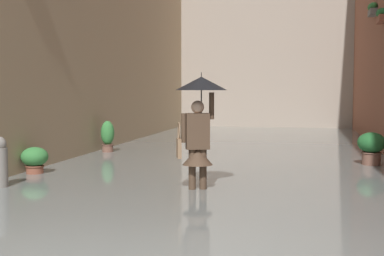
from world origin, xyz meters
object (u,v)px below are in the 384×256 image
at_px(potted_plant_near_left, 372,148).
at_px(potted_plant_mid_right, 108,137).
at_px(potted_plant_far_right, 35,160).
at_px(person_wading, 199,116).

height_order(potted_plant_near_left, potted_plant_mid_right, potted_plant_mid_right).
bearing_deg(potted_plant_far_right, potted_plant_near_left, -158.31).
height_order(potted_plant_far_right, potted_plant_near_left, potted_plant_near_left).
xyz_separation_m(potted_plant_near_left, potted_plant_mid_right, (6.52, -1.09, 0.01)).
bearing_deg(potted_plant_far_right, potted_plant_mid_right, -91.42).
xyz_separation_m(person_wading, potted_plant_mid_right, (3.39, -4.69, -0.82)).
relative_size(person_wading, potted_plant_far_right, 3.21).
distance_m(person_wading, potted_plant_near_left, 4.85).
relative_size(potted_plant_near_left, potted_plant_mid_right, 0.88).
distance_m(potted_plant_far_right, potted_plant_near_left, 7.12).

